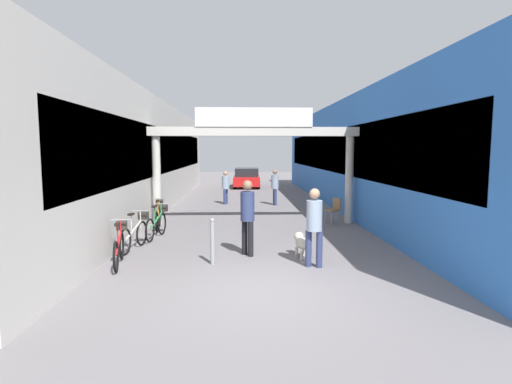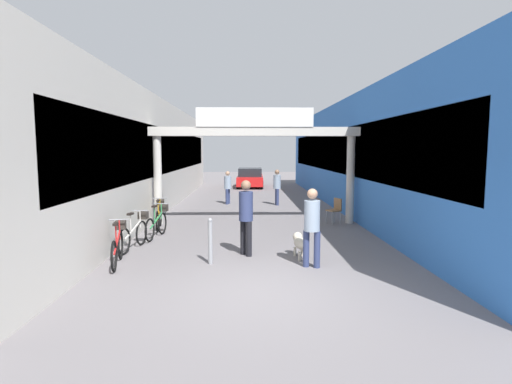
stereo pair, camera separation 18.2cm
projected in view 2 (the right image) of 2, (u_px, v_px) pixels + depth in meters
ground_plane at (263, 291)px, 7.31m from camera, size 80.00×80.00×0.00m
storefront_left at (139, 156)px, 17.88m from camera, size 3.00×26.00×4.60m
storefront_right at (364, 156)px, 18.14m from camera, size 3.00×26.00×4.60m
arcade_sign_gateway at (255, 143)px, 13.69m from camera, size 7.40×0.47×3.99m
pedestrian_with_dog at (312, 222)px, 8.69m from camera, size 0.44×0.44×1.74m
pedestrian_companion at (246, 212)px, 9.67m from camera, size 0.48×0.48×1.85m
pedestrian_carrying_crate at (228, 185)px, 19.00m from camera, size 0.42×0.42×1.57m
pedestrian_elderly_walking at (277, 185)px, 18.64m from camera, size 0.37×0.39×1.66m
dog_on_leash at (300, 243)px, 9.54m from camera, size 0.40×0.80×0.57m
bicycle_red_nearest at (118, 245)px, 9.02m from camera, size 0.47×1.67×0.98m
bicycle_silver_second at (135, 232)px, 10.40m from camera, size 0.47×1.68×0.98m
bicycle_green_third at (158, 223)px, 11.79m from camera, size 0.46×1.68×0.98m
bicycle_orange_farthest at (159, 215)px, 13.12m from camera, size 0.46×1.68×0.98m
bollard_post_metal at (210, 241)px, 8.98m from camera, size 0.10×0.10×1.05m
cafe_chair_wood_nearer at (335, 208)px, 13.95m from camera, size 0.53×0.53×0.89m
parked_car_red at (250, 178)px, 27.76m from camera, size 1.88×4.04×1.33m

